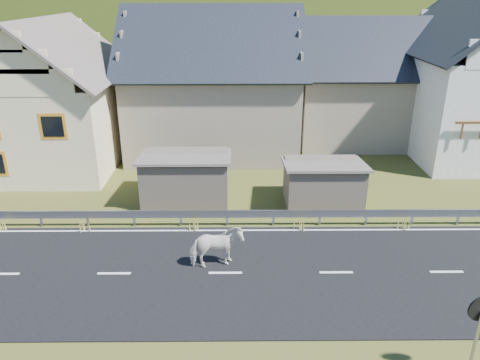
{
  "coord_description": "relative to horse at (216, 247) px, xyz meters",
  "views": [
    {
      "loc": [
        0.41,
        -14.3,
        9.51
      ],
      "look_at": [
        0.55,
        2.75,
        2.53
      ],
      "focal_mm": 35.0,
      "sensor_mm": 36.0,
      "label": 1
    }
  ],
  "objects": [
    {
      "name": "house_stone_a",
      "position": [
        -0.67,
        14.55,
        3.79
      ],
      "size": [
        10.8,
        9.8,
        8.9
      ],
      "color": "gray",
      "rests_on": "ground"
    },
    {
      "name": "road",
      "position": [
        0.33,
        -0.45,
        -0.82
      ],
      "size": [
        60.0,
        7.0,
        0.04
      ],
      "primitive_type": "cube",
      "color": "black",
      "rests_on": "ground"
    },
    {
      "name": "guardrail",
      "position": [
        0.33,
        3.23,
        -0.28
      ],
      "size": [
        28.1,
        0.09,
        0.75
      ],
      "color": "#93969B",
      "rests_on": "ground"
    },
    {
      "name": "house_cream",
      "position": [
        -9.68,
        11.54,
        3.51
      ],
      "size": [
        7.8,
        9.8,
        8.3
      ],
      "color": "#FFEBBA",
      "rests_on": "ground"
    },
    {
      "name": "conifer_patch",
      "position": [
        -54.67,
        109.55,
        5.16
      ],
      "size": [
        76.0,
        50.0,
        28.0
      ],
      "primitive_type": "ellipsoid",
      "color": "black",
      "rests_on": "ground"
    },
    {
      "name": "lane_markings",
      "position": [
        0.33,
        -0.45,
        -0.8
      ],
      "size": [
        60.0,
        6.6,
        0.01
      ],
      "primitive_type": "cube",
      "color": "silver",
      "rests_on": "road"
    },
    {
      "name": "house_stone_b",
      "position": [
        9.33,
        16.55,
        3.39
      ],
      "size": [
        9.8,
        8.8,
        8.1
      ],
      "color": "gray",
      "rests_on": "ground"
    },
    {
      "name": "traffic_mirror",
      "position": [
        6.77,
        -5.35,
        1.03
      ],
      "size": [
        0.71,
        0.24,
        2.56
      ],
      "rotation": [
        0.0,
        0.0,
        0.17
      ],
      "color": "#93969B",
      "rests_on": "ground"
    },
    {
      "name": "shed_left",
      "position": [
        -1.67,
        6.05,
        0.26
      ],
      "size": [
        4.3,
        3.3,
        2.4
      ],
      "primitive_type": "cube",
      "color": "#66574B",
      "rests_on": "ground"
    },
    {
      "name": "shed_right",
      "position": [
        4.83,
        5.55,
        0.16
      ],
      "size": [
        3.8,
        2.9,
        2.2
      ],
      "primitive_type": "cube",
      "color": "#66574B",
      "rests_on": "ground"
    },
    {
      "name": "mountain",
      "position": [
        5.33,
        179.55,
        -20.84
      ],
      "size": [
        440.0,
        280.0,
        260.0
      ],
      "primitive_type": "ellipsoid",
      "color": "black",
      "rests_on": "ground"
    },
    {
      "name": "ground",
      "position": [
        0.33,
        -0.45,
        -0.84
      ],
      "size": [
        160.0,
        160.0,
        0.0
      ],
      "primitive_type": "plane",
      "color": "#384718",
      "rests_on": "ground"
    },
    {
      "name": "house_white",
      "position": [
        15.33,
        13.54,
        4.22
      ],
      "size": [
        8.8,
        10.8,
        9.7
      ],
      "color": "white",
      "rests_on": "ground"
    },
    {
      "name": "horse",
      "position": [
        0.0,
        0.0,
        0.0
      ],
      "size": [
        1.31,
        2.06,
        1.61
      ],
      "primitive_type": "imported",
      "rotation": [
        0.0,
        0.0,
        1.82
      ],
      "color": "silver",
      "rests_on": "road"
    }
  ]
}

